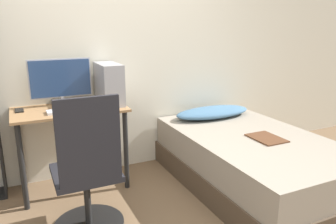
{
  "coord_description": "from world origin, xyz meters",
  "views": [
    {
      "loc": [
        -0.73,
        -1.71,
        1.49
      ],
      "look_at": [
        0.43,
        0.74,
        0.75
      ],
      "focal_mm": 35.0,
      "sensor_mm": 36.0,
      "label": 1
    }
  ],
  "objects_px": {
    "office_chair": "(88,182)",
    "monitor": "(61,80)",
    "pc_tower": "(109,84)",
    "bed": "(252,161)",
    "keyboard": "(69,110)"
  },
  "relations": [
    {
      "from": "bed",
      "to": "pc_tower",
      "type": "relative_size",
      "value": 4.55
    },
    {
      "from": "keyboard",
      "to": "pc_tower",
      "type": "height_order",
      "value": "pc_tower"
    },
    {
      "from": "office_chair",
      "to": "pc_tower",
      "type": "height_order",
      "value": "pc_tower"
    },
    {
      "from": "office_chair",
      "to": "monitor",
      "type": "distance_m",
      "value": 1.08
    },
    {
      "from": "pc_tower",
      "to": "office_chair",
      "type": "bearing_deg",
      "value": -116.7
    },
    {
      "from": "monitor",
      "to": "keyboard",
      "type": "height_order",
      "value": "monitor"
    },
    {
      "from": "office_chair",
      "to": "bed",
      "type": "xyz_separation_m",
      "value": [
        1.52,
        0.07,
        -0.15
      ]
    },
    {
      "from": "office_chair",
      "to": "bed",
      "type": "bearing_deg",
      "value": 2.51
    },
    {
      "from": "keyboard",
      "to": "pc_tower",
      "type": "distance_m",
      "value": 0.46
    },
    {
      "from": "office_chair",
      "to": "keyboard",
      "type": "distance_m",
      "value": 0.74
    },
    {
      "from": "office_chair",
      "to": "keyboard",
      "type": "relative_size",
      "value": 2.96
    },
    {
      "from": "office_chair",
      "to": "monitor",
      "type": "relative_size",
      "value": 1.92
    },
    {
      "from": "monitor",
      "to": "pc_tower",
      "type": "distance_m",
      "value": 0.43
    },
    {
      "from": "bed",
      "to": "office_chair",
      "type": "bearing_deg",
      "value": -177.49
    },
    {
      "from": "bed",
      "to": "monitor",
      "type": "distance_m",
      "value": 1.9
    }
  ]
}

